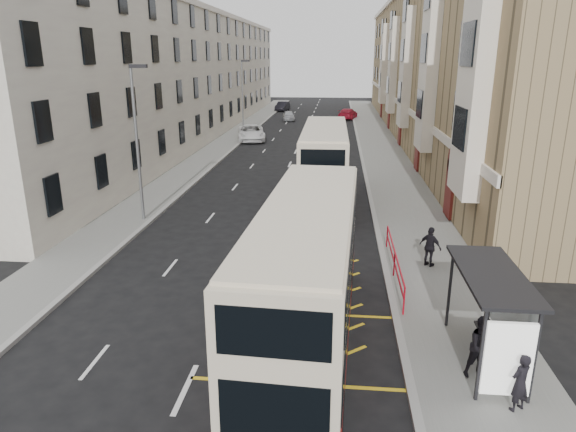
# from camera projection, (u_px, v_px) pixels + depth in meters

# --- Properties ---
(ground) EXTENTS (200.00, 200.00, 0.00)m
(ground) POSITION_uv_depth(u_px,v_px,m) (204.00, 349.00, 15.63)
(ground) COLOR black
(ground) RESTS_ON ground
(pavement_right) EXTENTS (4.00, 120.00, 0.15)m
(pavement_right) POSITION_uv_depth(u_px,v_px,m) (386.00, 161.00, 43.37)
(pavement_right) COLOR slate
(pavement_right) RESTS_ON ground
(pavement_left) EXTENTS (3.00, 120.00, 0.15)m
(pavement_left) POSITION_uv_depth(u_px,v_px,m) (207.00, 157.00, 44.80)
(pavement_left) COLOR slate
(pavement_left) RESTS_ON ground
(kerb_right) EXTENTS (0.25, 120.00, 0.15)m
(kerb_right) POSITION_uv_depth(u_px,v_px,m) (362.00, 160.00, 43.55)
(kerb_right) COLOR gray
(kerb_right) RESTS_ON ground
(kerb_left) EXTENTS (0.25, 120.00, 0.15)m
(kerb_left) POSITION_uv_depth(u_px,v_px,m) (223.00, 158.00, 44.66)
(kerb_left) COLOR gray
(kerb_left) RESTS_ON ground
(road_markings) EXTENTS (10.00, 110.00, 0.01)m
(road_markings) POSITION_uv_depth(u_px,v_px,m) (304.00, 134.00, 58.38)
(road_markings) COLOR silver
(road_markings) RESTS_ON ground
(terrace_right) EXTENTS (10.75, 79.00, 15.25)m
(terrace_right) POSITION_uv_depth(u_px,v_px,m) (443.00, 66.00, 55.12)
(terrace_right) COLOR #8F7853
(terrace_right) RESTS_ON ground
(terrace_left) EXTENTS (9.18, 79.00, 13.25)m
(terrace_left) POSITION_uv_depth(u_px,v_px,m) (186.00, 75.00, 58.15)
(terrace_left) COLOR silver
(terrace_left) RESTS_ON ground
(bus_shelter) EXTENTS (1.65, 4.25, 2.70)m
(bus_shelter) POSITION_uv_depth(u_px,v_px,m) (499.00, 303.00, 13.85)
(bus_shelter) COLOR black
(bus_shelter) RESTS_ON pavement_right
(guard_railing) EXTENTS (0.06, 6.56, 1.01)m
(guard_railing) POSITION_uv_depth(u_px,v_px,m) (395.00, 259.00, 20.26)
(guard_railing) COLOR red
(guard_railing) RESTS_ON pavement_right
(street_lamp_near) EXTENTS (0.93, 0.18, 8.00)m
(street_lamp_near) POSITION_uv_depth(u_px,v_px,m) (137.00, 136.00, 26.23)
(street_lamp_near) COLOR gray
(street_lamp_near) RESTS_ON pavement_left
(street_lamp_far) EXTENTS (0.93, 0.18, 8.00)m
(street_lamp_far) POSITION_uv_depth(u_px,v_px,m) (243.00, 94.00, 54.73)
(street_lamp_far) COLOR gray
(street_lamp_far) RESTS_ON pavement_left
(double_decker_front) EXTENTS (3.17, 11.45, 4.52)m
(double_decker_front) POSITION_uv_depth(u_px,v_px,m) (307.00, 276.00, 15.15)
(double_decker_front) COLOR beige
(double_decker_front) RESTS_ON ground
(double_decker_rear) EXTENTS (2.73, 11.39, 4.53)m
(double_decker_rear) POSITION_uv_depth(u_px,v_px,m) (324.00, 164.00, 30.95)
(double_decker_rear) COLOR beige
(double_decker_rear) RESTS_ON ground
(pedestrian_near) EXTENTS (0.67, 0.61, 1.54)m
(pedestrian_near) POSITION_uv_depth(u_px,v_px,m) (520.00, 383.00, 12.48)
(pedestrian_near) COLOR black
(pedestrian_near) RESTS_ON pavement_right
(pedestrian_mid) EXTENTS (1.01, 0.88, 1.77)m
(pedestrian_mid) POSITION_uv_depth(u_px,v_px,m) (482.00, 347.00, 13.79)
(pedestrian_mid) COLOR black
(pedestrian_mid) RESTS_ON pavement_right
(pedestrian_far) EXTENTS (1.02, 0.96, 1.69)m
(pedestrian_far) POSITION_uv_depth(u_px,v_px,m) (430.00, 247.00, 21.16)
(pedestrian_far) COLOR black
(pedestrian_far) RESTS_ON pavement_right
(white_van) EXTENTS (3.85, 6.33, 1.64)m
(white_van) POSITION_uv_depth(u_px,v_px,m) (251.00, 133.00, 53.83)
(white_van) COLOR silver
(white_van) RESTS_ON ground
(car_silver) EXTENTS (2.14, 4.12, 1.34)m
(car_silver) POSITION_uv_depth(u_px,v_px,m) (289.00, 116.00, 70.64)
(car_silver) COLOR #A3A6AB
(car_silver) RESTS_ON ground
(car_dark) EXTENTS (2.19, 4.65, 1.47)m
(car_dark) POSITION_uv_depth(u_px,v_px,m) (283.00, 106.00, 83.36)
(car_dark) COLOR black
(car_dark) RESTS_ON ground
(car_red) EXTENTS (3.12, 5.46, 1.49)m
(car_red) POSITION_uv_depth(u_px,v_px,m) (348.00, 114.00, 72.37)
(car_red) COLOR maroon
(car_red) RESTS_ON ground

